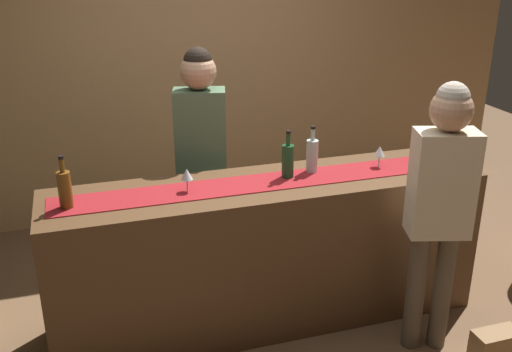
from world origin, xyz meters
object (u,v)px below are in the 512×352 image
at_px(wine_bottle_amber, 65,189).
at_px(customer_sipping, 441,194).
at_px(wine_bottle_green, 288,160).
at_px(wine_glass_far_end, 380,152).
at_px(bartender, 201,144).
at_px(handbag, 495,348).
at_px(wine_bottle_clear, 312,155).
at_px(wine_glass_mid_counter, 431,155).
at_px(wine_glass_near_customer, 187,175).

height_order(wine_bottle_amber, customer_sipping, customer_sipping).
distance_m(wine_bottle_green, customer_sipping, 0.91).
xyz_separation_m(wine_glass_far_end, customer_sipping, (0.06, -0.60, -0.06)).
distance_m(bartender, handbag, 2.21).
xyz_separation_m(wine_glass_far_end, bartender, (-1.05, 0.55, -0.02)).
height_order(wine_bottle_amber, wine_bottle_green, same).
distance_m(customer_sipping, handbag, 0.99).
xyz_separation_m(wine_bottle_clear, handbag, (0.80, -0.93, -0.96)).
bearing_deg(wine_glass_mid_counter, wine_glass_far_end, 152.74).
distance_m(wine_bottle_green, bartender, 0.69).
bearing_deg(wine_glass_mid_counter, wine_glass_near_customer, 175.56).
relative_size(wine_bottle_clear, wine_glass_near_customer, 2.10).
relative_size(customer_sipping, handbag, 5.86).
distance_m(wine_glass_mid_counter, customer_sipping, 0.50).
xyz_separation_m(wine_bottle_amber, wine_glass_far_end, (1.93, 0.05, -0.01)).
height_order(wine_bottle_amber, wine_glass_far_end, wine_bottle_amber).
height_order(wine_glass_far_end, bartender, bartender).
distance_m(bartender, customer_sipping, 1.59).
bearing_deg(wine_glass_near_customer, wine_bottle_green, 2.94).
bearing_deg(wine_bottle_green, wine_bottle_clear, 14.27).
xyz_separation_m(wine_bottle_amber, wine_glass_near_customer, (0.67, 0.03, -0.01)).
relative_size(wine_glass_mid_counter, customer_sipping, 0.09).
height_order(wine_bottle_green, wine_glass_mid_counter, wine_bottle_green).
bearing_deg(wine_bottle_clear, wine_glass_mid_counter, -15.19).
bearing_deg(handbag, wine_bottle_clear, 130.75).
xyz_separation_m(wine_bottle_clear, wine_bottle_green, (-0.18, -0.05, 0.00)).
bearing_deg(bartender, wine_bottle_amber, 48.22).
bearing_deg(wine_glass_far_end, handbag, -67.85).
relative_size(wine_bottle_clear, wine_glass_far_end, 2.10).
distance_m(wine_bottle_amber, bartender, 1.07).
bearing_deg(wine_glass_far_end, wine_bottle_clear, 173.39).
bearing_deg(customer_sipping, wine_glass_mid_counter, 80.02).
height_order(wine_glass_near_customer, handbag, wine_glass_near_customer).
distance_m(wine_bottle_amber, wine_glass_mid_counter, 2.21).
bearing_deg(wine_glass_near_customer, wine_bottle_clear, 5.50).
height_order(customer_sipping, handbag, customer_sipping).
bearing_deg(wine_glass_near_customer, handbag, -27.87).
height_order(wine_bottle_amber, handbag, wine_bottle_amber).
distance_m(wine_bottle_green, handbag, 1.64).
xyz_separation_m(wine_bottle_clear, wine_glass_far_end, (0.44, -0.05, -0.01)).
bearing_deg(customer_sipping, wine_bottle_clear, 144.31).
bearing_deg(customer_sipping, wine_glass_far_end, 112.21).
distance_m(wine_bottle_green, wine_glass_far_end, 0.62).
relative_size(wine_bottle_green, handbag, 1.08).
height_order(wine_bottle_clear, wine_bottle_green, same).
distance_m(wine_bottle_clear, handbag, 1.56).
bearing_deg(wine_bottle_green, wine_bottle_amber, -177.36).
bearing_deg(wine_glass_near_customer, bartender, 70.03).
bearing_deg(wine_bottle_green, handbag, -42.07).
distance_m(wine_glass_near_customer, customer_sipping, 1.44).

